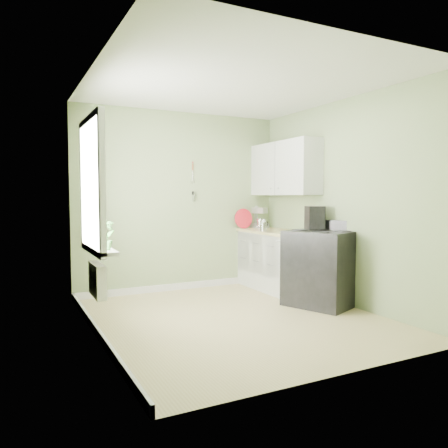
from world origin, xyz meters
name	(u,v)px	position (x,y,z in m)	size (l,w,h in m)	color
floor	(236,319)	(0.00, 0.00, -0.01)	(3.20, 3.60, 0.02)	tan
ceiling	(237,84)	(0.00, 0.00, 2.71)	(3.20, 3.60, 0.02)	white
wall_back	(180,202)	(0.00, 1.81, 1.35)	(3.20, 0.02, 2.70)	#8FA16E
wall_left	(93,205)	(-1.61, 0.00, 1.35)	(0.02, 3.60, 2.70)	#8FA16E
wall_right	(344,203)	(1.61, 0.00, 1.35)	(0.02, 3.60, 2.70)	#8FA16E
base_cabinets	(281,262)	(1.30, 1.00, 0.43)	(0.60, 1.60, 0.87)	silver
countertop	(280,232)	(1.29, 1.00, 0.89)	(0.64, 1.60, 0.04)	#D0C07F
upper_cabinets	(285,169)	(1.43, 1.10, 1.85)	(0.35, 1.40, 0.80)	silver
window	(90,185)	(-1.58, 0.30, 1.55)	(0.06, 1.14, 1.44)	white
window_sill	(99,248)	(-1.51, 0.30, 0.88)	(0.18, 1.14, 0.04)	white
radiator	(97,280)	(-1.54, 0.25, 0.55)	(0.12, 0.50, 0.35)	white
wall_utensils	(193,188)	(0.20, 1.78, 1.56)	(0.02, 0.14, 0.58)	#D0C07F
stove	(320,268)	(1.28, 0.05, 0.50)	(0.98, 1.01, 1.11)	black
stand_mixer	(259,218)	(1.35, 1.73, 1.07)	(0.27, 0.34, 0.37)	#B2B2B7
kettle	(263,225)	(1.05, 1.10, 1.00)	(0.17, 0.10, 0.18)	silver
coffee_maker	(314,221)	(1.37, 0.30, 1.09)	(0.30, 0.31, 0.39)	black
red_tray	(243,219)	(1.06, 1.72, 1.07)	(0.32, 0.32, 0.02)	red
jar	(294,233)	(1.05, 0.32, 0.95)	(0.07, 0.07, 0.08)	#BDB198
plant_a	(106,234)	(-1.50, -0.06, 1.06)	(0.17, 0.12, 0.33)	#36702B
plant_b	(100,234)	(-1.50, 0.28, 1.04)	(0.15, 0.12, 0.28)	#36702B
plant_c	(95,230)	(-1.50, 0.58, 1.06)	(0.18, 0.18, 0.31)	#36702B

